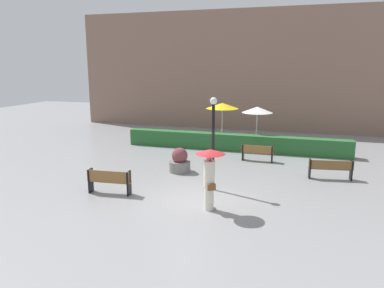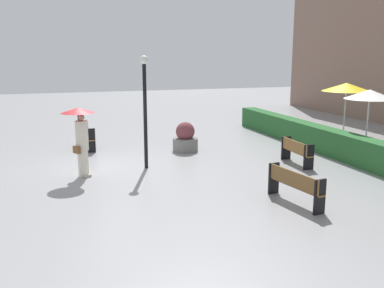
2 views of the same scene
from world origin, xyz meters
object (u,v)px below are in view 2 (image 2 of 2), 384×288
object	(u,v)px
bench_far_right	(294,184)
pedestrian_with_umbrella	(80,132)
lamp_post	(145,100)
bench_back_row	(296,150)
patio_umbrella_yellow	(347,87)
planter_pot	(185,139)
patio_umbrella_white	(370,94)
bench_near_left	(86,135)

from	to	relation	value
bench_far_right	pedestrian_with_umbrella	world-z (taller)	pedestrian_with_umbrella
pedestrian_with_umbrella	lamp_post	xyz separation A→B (m)	(-0.41, 2.09, 0.87)
bench_back_row	patio_umbrella_yellow	distance (m)	5.24
planter_pot	patio_umbrella_white	world-z (taller)	patio_umbrella_white
patio_umbrella_yellow	patio_umbrella_white	xyz separation A→B (m)	(2.28, -0.74, -0.09)
bench_back_row	bench_near_left	xyz separation A→B (m)	(-4.81, -6.62, 0.06)
pedestrian_with_umbrella	patio_umbrella_yellow	distance (m)	11.33
bench_near_left	pedestrian_with_umbrella	world-z (taller)	pedestrian_with_umbrella
patio_umbrella_white	lamp_post	bearing A→B (deg)	-94.40
bench_back_row	planter_pot	size ratio (longest dim) A/B	1.43
patio_umbrella_white	bench_near_left	bearing A→B (deg)	-113.52
planter_pot	patio_umbrella_yellow	bearing A→B (deg)	86.49
bench_near_left	pedestrian_with_umbrella	size ratio (longest dim) A/B	0.80
bench_far_right	lamp_post	distance (m)	5.63
bench_far_right	planter_pot	world-z (taller)	planter_pot
bench_back_row	lamp_post	world-z (taller)	lamp_post
planter_pot	bench_far_right	bearing A→B (deg)	6.97
planter_pot	pedestrian_with_umbrella	bearing A→B (deg)	-58.81
bench_far_right	patio_umbrella_yellow	bearing A→B (deg)	134.98
bench_back_row	patio_umbrella_yellow	size ratio (longest dim) A/B	0.64
bench_far_right	patio_umbrella_white	world-z (taller)	patio_umbrella_white
patio_umbrella_white	patio_umbrella_yellow	bearing A→B (deg)	162.03
patio_umbrella_white	bench_back_row	bearing A→B (deg)	-81.47
planter_pot	lamp_post	size ratio (longest dim) A/B	0.31
bench_far_right	lamp_post	xyz separation A→B (m)	(-4.56, -2.81, 1.75)
patio_umbrella_yellow	patio_umbrella_white	size ratio (longest dim) A/B	1.03
bench_back_row	bench_far_right	world-z (taller)	bench_far_right
bench_near_left	planter_pot	size ratio (longest dim) A/B	1.52
bench_far_right	patio_umbrella_white	xyz separation A→B (m)	(-3.92, 5.46, 1.74)
planter_pot	patio_umbrella_yellow	xyz separation A→B (m)	(0.43, 7.01, 1.86)
pedestrian_with_umbrella	planter_pot	world-z (taller)	pedestrian_with_umbrella
bench_back_row	lamp_post	size ratio (longest dim) A/B	0.44
bench_back_row	patio_umbrella_yellow	bearing A→B (deg)	124.46
planter_pot	patio_umbrella_white	size ratio (longest dim) A/B	0.47
bench_near_left	lamp_post	bearing A→B (deg)	24.07
planter_pot	patio_umbrella_yellow	size ratio (longest dim) A/B	0.45
lamp_post	patio_umbrella_yellow	size ratio (longest dim) A/B	1.45
bench_near_left	lamp_post	xyz separation A→B (m)	(3.68, 1.64, 1.72)
bench_far_right	patio_umbrella_white	size ratio (longest dim) A/B	0.77
patio_umbrella_yellow	patio_umbrella_white	world-z (taller)	patio_umbrella_yellow
pedestrian_with_umbrella	bench_far_right	bearing A→B (deg)	49.78
bench_back_row	bench_near_left	world-z (taller)	bench_near_left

